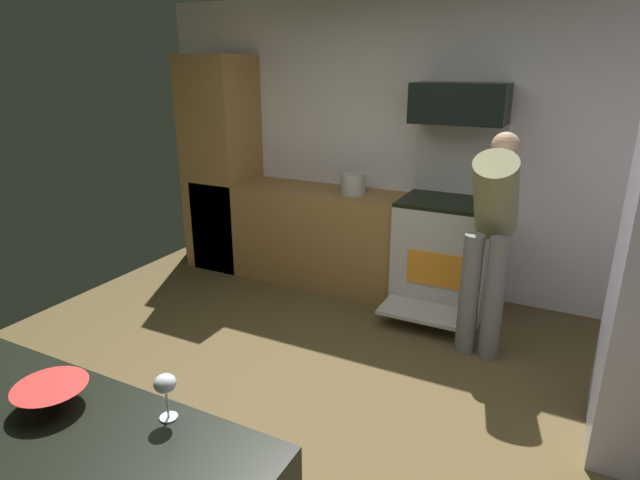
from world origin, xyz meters
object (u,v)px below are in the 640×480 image
Objects in this scene: mixing_bowl_large at (52,396)px; stock_pot at (353,184)px; person_cook at (491,229)px; wine_glass_near at (165,386)px; microwave at (460,103)px; oven_range at (445,249)px.

stock_pot is at bearing 95.27° from mixing_bowl_large.
person_cook is at bearing -24.13° from stock_pot.
wine_glass_near is 0.74× the size of stock_pot.
mixing_bowl_large is at bearing -99.54° from microwave.
microwave is at bearing 80.46° from mixing_bowl_large.
stock_pot reaches higher than wine_glass_near.
microwave is 1.13m from stock_pot.
microwave reaches higher than person_cook.
oven_range is at bearing -90.00° from microwave.
person_cook is 1.43m from stock_pot.
mixing_bowl_large is 1.11× the size of stock_pot.
oven_range is 0.83m from person_cook.
mixing_bowl_large is at bearing -84.73° from stock_pot.
oven_range is at bearing -0.81° from stock_pot.
wine_glass_near is (0.40, 0.13, 0.09)m from mixing_bowl_large.
microwave is 3.50m from mixing_bowl_large.
microwave is 2.98× the size of mixing_bowl_large.
mixing_bowl_large is (-1.00, -2.70, 0.02)m from person_cook.
wine_glass_near is (-0.16, -3.24, -0.69)m from microwave.
wine_glass_near is at bearing -77.40° from stock_pot.
mixing_bowl_large is 0.43m from wine_glass_near.
mixing_bowl_large is (-0.57, -3.37, -0.78)m from microwave.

